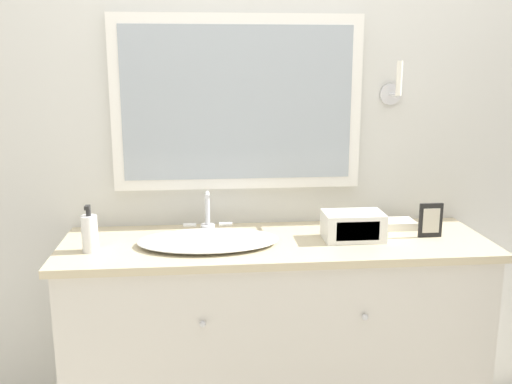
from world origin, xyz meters
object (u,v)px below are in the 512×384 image
picture_frame (431,220)px  soap_bottle (90,233)px  appliance_box (353,226)px  sink_basin (208,239)px

picture_frame → soap_bottle: bearing=-177.5°
appliance_box → picture_frame: bearing=0.4°
appliance_box → picture_frame: (0.32, 0.00, 0.01)m
soap_bottle → picture_frame: soap_bottle is taller
sink_basin → appliance_box: size_ratio=2.32×
picture_frame → sink_basin: bearing=-179.4°
sink_basin → picture_frame: (0.90, 0.01, 0.05)m
soap_bottle → picture_frame: bearing=2.5°
sink_basin → appliance_box: (0.58, 0.01, 0.04)m
sink_basin → picture_frame: bearing=0.6°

